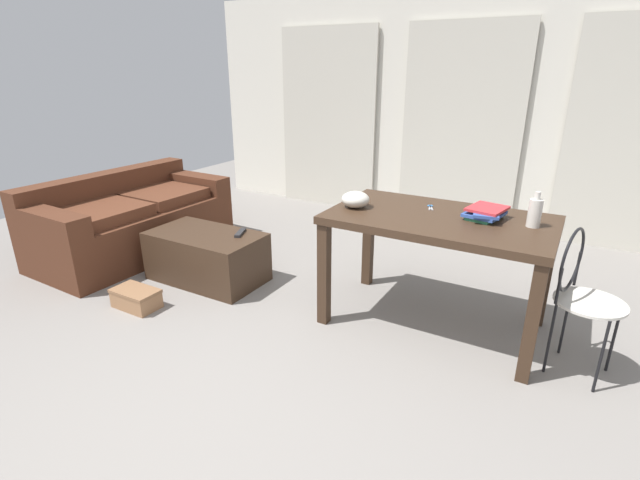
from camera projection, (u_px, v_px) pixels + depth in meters
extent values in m
plane|color=gray|center=(370.00, 305.00, 3.42)|extent=(9.03, 9.03, 0.00)
cube|color=silver|center=(464.00, 111.00, 4.85)|extent=(6.19, 0.10, 2.41)
cube|color=beige|center=(327.00, 120.00, 5.58)|extent=(1.24, 0.03, 2.08)
cube|color=beige|center=(460.00, 128.00, 4.84)|extent=(1.24, 0.03, 2.08)
cube|color=#4C2819|center=(135.00, 230.00, 4.34)|extent=(0.91, 1.75, 0.43)
cube|color=#4C2819|center=(107.00, 188.00, 4.37)|extent=(0.25, 1.73, 0.29)
cube|color=#4C2819|center=(193.00, 182.00, 4.84)|extent=(0.86, 0.22, 0.17)
cube|color=#4C2819|center=(47.00, 221.00, 3.62)|extent=(0.86, 0.22, 0.17)
cube|color=#552D1C|center=(163.00, 195.00, 4.48)|extent=(0.64, 0.65, 0.10)
cube|color=#552D1C|center=(102.00, 212.00, 3.95)|extent=(0.64, 0.65, 0.10)
cube|color=#382619|center=(207.00, 256.00, 3.77)|extent=(0.91, 0.52, 0.40)
cube|color=#382619|center=(440.00, 220.00, 2.93)|extent=(1.37, 0.81, 0.05)
cube|color=#382619|center=(324.00, 274.00, 3.07)|extent=(0.07, 0.07, 0.71)
cube|color=#382619|center=(532.00, 324.00, 2.48)|extent=(0.07, 0.07, 0.71)
cube|color=#382619|center=(368.00, 242.00, 3.65)|extent=(0.07, 0.07, 0.71)
cube|color=#382619|center=(546.00, 276.00, 3.05)|extent=(0.07, 0.07, 0.71)
cylinder|color=silver|center=(590.00, 303.00, 2.52)|extent=(0.37, 0.37, 0.02)
cylinder|color=black|center=(601.00, 357.00, 2.43)|extent=(0.02, 0.02, 0.43)
cylinder|color=black|center=(614.00, 338.00, 2.61)|extent=(0.02, 0.02, 0.43)
cylinder|color=black|center=(550.00, 339.00, 2.60)|extent=(0.02, 0.02, 0.43)
cylinder|color=black|center=(565.00, 322.00, 2.77)|extent=(0.02, 0.02, 0.43)
torus|color=black|center=(572.00, 260.00, 2.53)|extent=(0.10, 0.36, 0.37)
cylinder|color=black|center=(559.00, 286.00, 2.46)|extent=(0.02, 0.02, 0.21)
cylinder|color=black|center=(577.00, 269.00, 2.68)|extent=(0.02, 0.02, 0.21)
cylinder|color=beige|center=(535.00, 213.00, 2.70)|extent=(0.08, 0.08, 0.16)
cylinder|color=beige|center=(538.00, 196.00, 2.67)|extent=(0.03, 0.03, 0.05)
ellipsoid|color=beige|center=(355.00, 199.00, 3.09)|extent=(0.19, 0.19, 0.11)
cube|color=#2D7F56|center=(484.00, 217.00, 2.88)|extent=(0.19, 0.26, 0.02)
cube|color=#33519E|center=(484.00, 214.00, 2.87)|extent=(0.24, 0.28, 0.02)
cube|color=#33519E|center=(486.00, 211.00, 2.85)|extent=(0.20, 0.31, 0.02)
cube|color=red|center=(487.00, 208.00, 2.85)|extent=(0.24, 0.27, 0.02)
cube|color=#9EA0A5|center=(431.00, 208.00, 3.08)|extent=(0.05, 0.08, 0.00)
torus|color=#3372B2|center=(430.00, 206.00, 3.13)|extent=(0.03, 0.03, 0.00)
cube|color=#9EA0A5|center=(430.00, 208.00, 3.08)|extent=(0.03, 0.08, 0.00)
torus|color=#3372B2|center=(430.00, 206.00, 3.13)|extent=(0.03, 0.03, 0.00)
cube|color=#232326|center=(240.00, 233.00, 3.68)|extent=(0.11, 0.19, 0.02)
cube|color=#996B47|center=(136.00, 300.00, 3.37)|extent=(0.33, 0.20, 0.12)
cube|color=brown|center=(135.00, 291.00, 3.35)|extent=(0.34, 0.20, 0.02)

